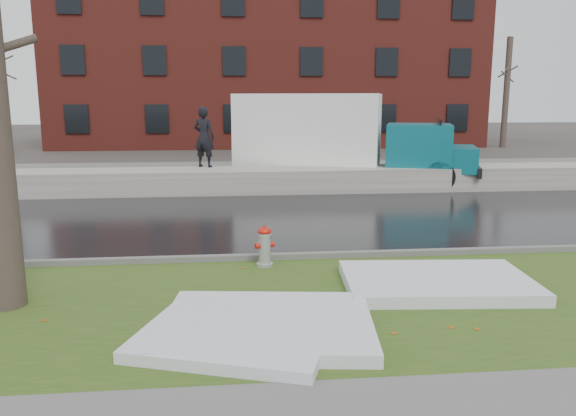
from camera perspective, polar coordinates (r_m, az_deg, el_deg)
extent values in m
plane|color=#47423D|center=(9.21, -2.64, -7.23)|extent=(120.00, 120.00, 0.00)
cube|color=#2D4918|center=(8.02, -2.13, -9.87)|extent=(60.00, 4.50, 0.04)
cube|color=black|center=(13.55, -3.70, -1.23)|extent=(60.00, 7.00, 0.03)
cube|color=slate|center=(21.93, -4.54, 3.45)|extent=(60.00, 9.00, 0.03)
cube|color=slate|center=(10.14, -2.96, -5.09)|extent=(60.00, 0.15, 0.14)
cube|color=#B3AFA4|center=(17.62, -4.23, 2.79)|extent=(60.00, 1.60, 0.75)
cube|color=maroon|center=(38.87, -2.22, 14.10)|extent=(26.00, 12.00, 10.00)
cylinder|color=brown|center=(32.83, -26.85, 10.48)|extent=(0.36, 0.36, 6.50)
cylinder|color=brown|center=(32.86, -27.00, 12.13)|extent=(0.84, 1.62, 0.73)
cylinder|color=brown|center=(32.90, -27.14, 13.69)|extent=(1.08, 1.26, 0.66)
cylinder|color=brown|center=(32.84, -26.90, 11.08)|extent=(1.40, 0.61, 0.63)
cylinder|color=brown|center=(35.18, -15.15, 11.22)|extent=(0.36, 0.36, 6.50)
cylinder|color=brown|center=(35.20, -15.23, 12.76)|extent=(0.84, 1.62, 0.73)
cylinder|color=brown|center=(35.24, -15.30, 14.22)|extent=(1.08, 1.26, 0.66)
cylinder|color=brown|center=(35.18, -15.18, 11.79)|extent=(1.40, 0.61, 0.63)
cylinder|color=brown|center=(36.64, 21.30, 10.83)|extent=(0.36, 0.36, 6.50)
cylinder|color=brown|center=(36.67, 21.40, 12.31)|extent=(0.84, 1.62, 0.73)
cylinder|color=brown|center=(36.71, 21.50, 13.71)|extent=(1.08, 1.26, 0.66)
cylinder|color=brown|center=(36.65, 21.34, 11.38)|extent=(1.40, 0.61, 0.63)
cylinder|color=#ADB1B6|center=(9.69, -2.39, -4.15)|extent=(0.26, 0.26, 0.62)
ellipsoid|color=red|center=(9.61, -2.40, -2.37)|extent=(0.30, 0.30, 0.14)
cylinder|color=red|center=(9.59, -2.41, -1.91)|extent=(0.06, 0.06, 0.04)
cylinder|color=red|center=(9.63, -3.10, -3.87)|extent=(0.11, 0.12, 0.10)
cylinder|color=red|center=(9.72, -1.69, -3.72)|extent=(0.11, 0.12, 0.10)
cylinder|color=#ADB1B6|center=(9.79, -2.67, -3.62)|extent=(0.15, 0.12, 0.12)
cube|color=black|center=(19.25, 5.46, 4.07)|extent=(7.02, 3.02, 0.20)
cube|color=white|center=(19.30, 2.10, 7.96)|extent=(5.24, 3.58, 2.39)
cube|color=#0C616F|center=(19.05, 13.11, 6.04)|extent=(2.59, 2.65, 1.51)
cube|color=#0C616F|center=(19.15, 16.92, 4.81)|extent=(1.61, 2.18, 0.80)
cube|color=black|center=(19.04, 15.06, 7.55)|extent=(0.61, 1.71, 0.80)
cube|color=black|center=(20.16, -6.17, 3.54)|extent=(1.77, 1.48, 0.60)
cylinder|color=black|center=(18.24, 15.13, 3.08)|extent=(1.01, 0.55, 0.98)
cylinder|color=black|center=(20.08, 14.87, 3.78)|extent=(1.01, 0.55, 0.98)
cylinder|color=black|center=(18.47, 2.38, 3.54)|extent=(1.01, 0.55, 0.98)
cylinder|color=black|center=(20.29, 3.27, 4.20)|extent=(1.01, 0.55, 0.98)
cylinder|color=black|center=(18.76, -1.91, 3.66)|extent=(1.01, 0.55, 0.98)
cylinder|color=black|center=(20.56, -0.65, 4.31)|extent=(1.01, 0.55, 0.98)
imported|color=black|center=(18.09, -8.53, 7.15)|extent=(0.82, 0.71, 1.91)
cube|color=silver|center=(7.13, -2.12, -11.77)|extent=(2.82, 2.30, 0.16)
cube|color=silver|center=(6.82, -5.60, -12.99)|extent=(2.60, 2.22, 0.14)
cube|color=silver|center=(8.94, 14.88, -7.28)|extent=(2.93, 2.02, 0.18)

